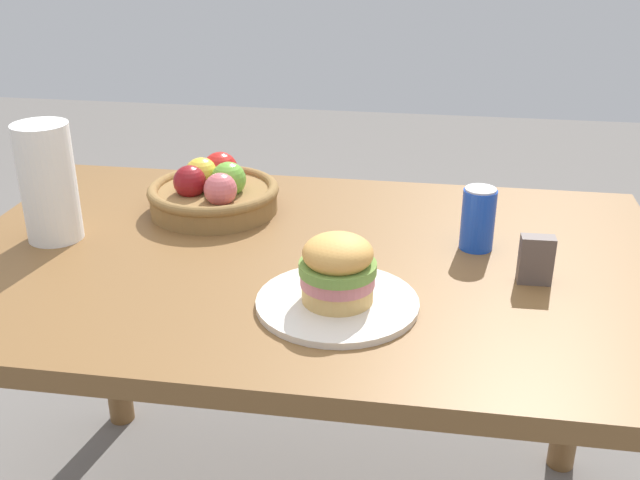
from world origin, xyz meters
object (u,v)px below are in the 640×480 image
object	(u,v)px
fruit_basket	(214,192)
napkin_holder	(536,260)
paper_towel_roll	(49,182)
soda_can	(478,219)
sandwich	(338,269)
plate	(337,303)

from	to	relation	value
fruit_basket	napkin_holder	world-z (taller)	fruit_basket
fruit_basket	paper_towel_roll	xyz separation A→B (m)	(-0.28, -0.19, 0.07)
fruit_basket	soda_can	bearing A→B (deg)	-10.73
sandwich	soda_can	bearing A→B (deg)	49.10
napkin_holder	fruit_basket	bearing A→B (deg)	158.40
plate	napkin_holder	distance (m)	0.37
plate	fruit_basket	bearing A→B (deg)	130.59
soda_can	fruit_basket	distance (m)	0.58
plate	napkin_holder	bearing A→B (deg)	22.83
plate	paper_towel_roll	bearing A→B (deg)	162.18
fruit_basket	paper_towel_roll	distance (m)	0.34
soda_can	paper_towel_roll	xyz separation A→B (m)	(-0.85, -0.08, 0.06)
sandwich	paper_towel_roll	size ratio (longest dim) A/B	0.55
plate	paper_towel_roll	distance (m)	0.65
plate	sandwich	bearing A→B (deg)	-45.00
fruit_basket	sandwich	bearing A→B (deg)	-49.41
plate	soda_can	bearing A→B (deg)	49.10
sandwich	napkin_holder	world-z (taller)	sandwich
napkin_holder	plate	bearing A→B (deg)	-158.84
plate	fruit_basket	size ratio (longest dim) A/B	0.96
plate	fruit_basket	distance (m)	0.51
fruit_basket	napkin_holder	bearing A→B (deg)	-19.93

